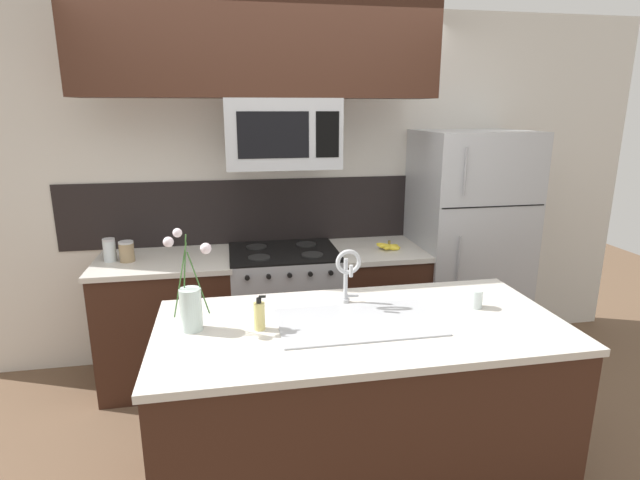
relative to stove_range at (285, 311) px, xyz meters
The scene contains 18 objects.
ground_plane 1.01m from the stove_range, 90.00° to the right, with size 10.00×10.00×0.00m, color brown.
rear_partition 0.97m from the stove_range, 51.72° to the left, with size 5.20×0.10×2.60m, color silver.
splash_band 0.76m from the stove_range, 90.00° to the left, with size 3.15×0.01×0.48m, color black.
back_counter_left 0.82m from the stove_range, behind, with size 0.91×0.65×0.91m.
back_counter_right 0.69m from the stove_range, ahead, with size 0.65×0.65×0.91m.
stove_range is the anchor object (origin of this frame).
microwave 1.28m from the stove_range, 89.84° to the right, with size 0.74×0.40×0.45m.
upper_cabinet_band 1.81m from the stove_range, 158.90° to the right, with size 2.27×0.34×0.60m, color #381E14.
refrigerator 1.45m from the stove_range, ahead, with size 0.78×0.74×1.75m.
storage_jar_tall 1.28m from the stove_range, behind, with size 0.08×0.08×0.16m.
storage_jar_medium 1.17m from the stove_range, behind, with size 0.10×0.10×0.14m.
banana_bunch 0.89m from the stove_range, ahead, with size 0.19×0.13×0.08m.
island_counter 1.27m from the stove_range, 79.72° to the right, with size 1.94×0.93×0.91m.
kitchen_sink 1.32m from the stove_range, 80.40° to the right, with size 0.76×0.44×0.16m.
sink_faucet 1.24m from the stove_range, 78.39° to the right, with size 0.14×0.14×0.31m.
dish_soap_bottle 1.36m from the stove_range, 101.64° to the right, with size 0.06×0.05×0.16m.
spare_glass 1.53m from the stove_range, 54.22° to the right, with size 0.07×0.07×0.09m.
flower_vase 1.43m from the stove_range, 115.42° to the right, with size 0.21×0.10×0.48m.
Camera 1 is at (-0.37, -2.48, 1.90)m, focal length 28.00 mm.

